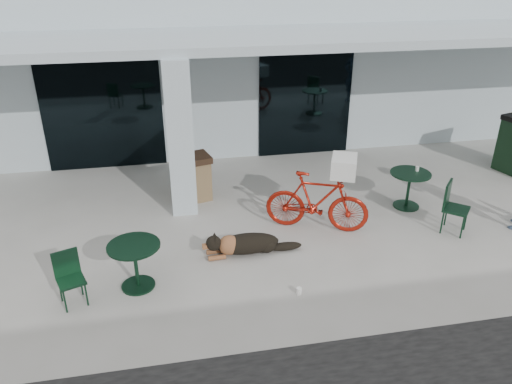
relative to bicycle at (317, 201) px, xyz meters
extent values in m
plane|color=#B1AEA7|center=(-0.95, -1.05, -0.59)|extent=(80.00, 80.00, 0.00)
cube|color=silver|center=(-0.95, 7.45, 1.66)|extent=(22.00, 7.00, 4.50)
cube|color=black|center=(-4.15, 3.93, 0.76)|extent=(2.80, 0.06, 2.70)
cube|color=black|center=(0.85, 3.93, 0.76)|extent=(2.40, 0.06, 2.70)
cube|color=silver|center=(-2.45, 1.25, 0.97)|extent=(0.50, 0.50, 3.12)
cube|color=silver|center=(-0.95, 2.55, 2.62)|extent=(22.00, 2.80, 0.18)
imported|color=#9F190C|center=(0.00, 0.00, 0.00)|extent=(2.03, 1.27, 1.18)
cube|color=white|center=(0.42, -0.17, 0.77)|extent=(0.64, 0.72, 0.35)
cylinder|color=white|center=(-0.85, -1.92, -0.54)|extent=(0.09, 0.09, 0.11)
cylinder|color=white|center=(2.33, 0.60, 0.24)|extent=(0.08, 0.08, 0.10)
camera|label=1|loc=(-2.72, -8.06, 4.31)|focal=35.00mm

